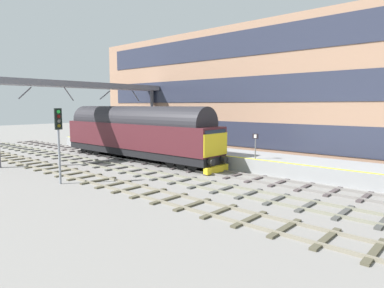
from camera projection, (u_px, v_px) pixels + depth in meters
ground_plane at (198, 170)px, 25.01m from camera, size 140.00×140.00×0.00m
track_main at (198, 169)px, 25.00m from camera, size 2.50×60.00×0.15m
track_adjacent_west at (164, 177)px, 22.42m from camera, size 2.50×60.00×0.15m
track_adjacent_far_west at (122, 186)px, 19.82m from camera, size 2.50×60.00×0.15m
station_platform at (227, 158)px, 27.64m from camera, size 4.00×44.00×1.01m
station_building at (267, 92)px, 30.75m from camera, size 4.56×41.75×11.90m
diesel_locomotive at (136, 132)px, 29.37m from camera, size 2.74×17.80×4.68m
signal_post_near at (59, 135)px, 20.30m from camera, size 0.44×0.22×4.59m
platform_number_sign at (255, 142)px, 23.73m from camera, size 0.10×0.44×1.78m
waiting_passenger at (191, 137)px, 29.88m from camera, size 0.44×0.48×1.64m
overhead_footbridge at (88, 89)px, 31.21m from camera, size 16.24×2.00×6.84m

